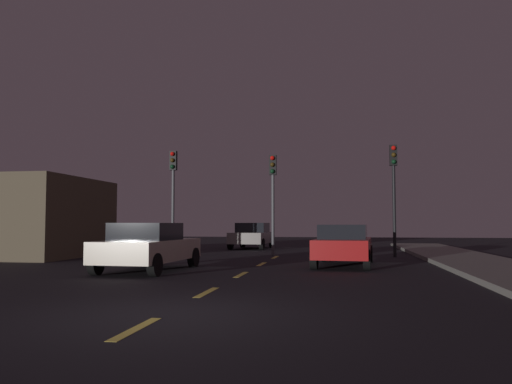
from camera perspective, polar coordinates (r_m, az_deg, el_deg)
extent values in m
plane|color=black|center=(15.35, -1.21, -8.89)|extent=(80.00, 80.00, 0.00)
cube|color=#EACC4C|center=(7.51, -13.10, -14.46)|extent=(0.16, 1.60, 0.01)
cube|color=#EACC4C|center=(11.08, -5.45, -10.95)|extent=(0.16, 1.60, 0.01)
cube|color=#EACC4C|center=(14.76, -1.64, -9.09)|extent=(0.16, 1.60, 0.01)
cube|color=#EACC4C|center=(18.49, 0.63, -7.96)|extent=(0.16, 1.60, 0.01)
cube|color=#EACC4C|center=(22.25, 2.12, -7.20)|extent=(0.16, 1.60, 0.01)
cylinder|color=#4C4C51|center=(24.36, -9.15, -1.16)|extent=(0.14, 0.14, 4.83)
cube|color=black|center=(24.52, -9.10, 3.43)|extent=(0.32, 0.24, 0.90)
sphere|color=red|center=(24.41, -9.21, 4.18)|extent=(0.20, 0.20, 0.20)
sphere|color=#3F2D0C|center=(24.37, -9.22, 3.48)|extent=(0.20, 0.20, 0.20)
sphere|color=#0C3319|center=(24.34, -9.23, 2.78)|extent=(0.20, 0.20, 0.20)
cylinder|color=#4C4C51|center=(23.30, 1.88, -1.46)|extent=(0.14, 0.14, 4.54)
cube|color=black|center=(23.43, 1.87, 2.99)|extent=(0.32, 0.24, 0.90)
sphere|color=red|center=(23.31, 1.82, 3.77)|extent=(0.20, 0.20, 0.20)
sphere|color=#3F2D0C|center=(23.28, 1.82, 3.04)|extent=(0.20, 0.20, 0.20)
sphere|color=#0C3319|center=(23.24, 1.82, 2.30)|extent=(0.20, 0.20, 0.20)
cylinder|color=black|center=(23.22, 14.99, -0.93)|extent=(0.14, 0.14, 4.87)
cube|color=black|center=(23.39, 14.91, 3.93)|extent=(0.32, 0.24, 0.90)
sphere|color=red|center=(23.27, 14.94, 4.72)|extent=(0.20, 0.20, 0.20)
sphere|color=#3F2D0C|center=(23.23, 14.95, 3.99)|extent=(0.20, 0.20, 0.20)
sphere|color=#0C3319|center=(23.20, 14.96, 3.25)|extent=(0.20, 0.20, 0.20)
cube|color=#B21919|center=(18.03, 9.66, -6.05)|extent=(2.08, 4.50, 0.61)
cube|color=black|center=(17.80, 9.59, -4.34)|extent=(1.69, 2.08, 0.48)
cylinder|color=black|center=(19.75, 7.63, -6.72)|extent=(0.27, 0.65, 0.64)
cylinder|color=black|center=(19.65, 12.40, -6.69)|extent=(0.27, 0.65, 0.64)
cylinder|color=black|center=(16.50, 6.42, -7.38)|extent=(0.27, 0.65, 0.64)
cylinder|color=black|center=(16.37, 12.14, -7.35)|extent=(0.27, 0.65, 0.64)
cube|color=beige|center=(16.21, -11.72, -6.29)|extent=(2.08, 4.40, 0.63)
cube|color=black|center=(16.00, -12.00, -4.28)|extent=(1.74, 2.02, 0.52)
cylinder|color=black|center=(18.06, -12.23, -6.98)|extent=(0.25, 0.65, 0.64)
cylinder|color=black|center=(17.41, -6.91, -7.17)|extent=(0.25, 0.65, 0.64)
cylinder|color=black|center=(15.19, -17.26, -7.58)|extent=(0.25, 0.65, 0.64)
cylinder|color=black|center=(14.41, -11.11, -7.90)|extent=(0.25, 0.65, 0.64)
cube|color=gray|center=(29.77, -0.46, -5.06)|extent=(2.12, 4.00, 0.62)
cube|color=black|center=(29.95, -0.38, -3.94)|extent=(1.77, 1.85, 0.54)
cylinder|color=black|center=(28.23, 0.66, -5.77)|extent=(0.26, 0.65, 0.64)
cylinder|color=black|center=(28.65, -2.84, -5.73)|extent=(0.26, 0.65, 0.64)
cylinder|color=black|center=(30.96, 1.74, -5.57)|extent=(0.26, 0.65, 0.64)
cylinder|color=black|center=(31.35, -1.47, -5.54)|extent=(0.26, 0.65, 0.64)
cube|color=brown|center=(24.50, -23.13, -2.61)|extent=(4.69, 6.17, 3.40)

